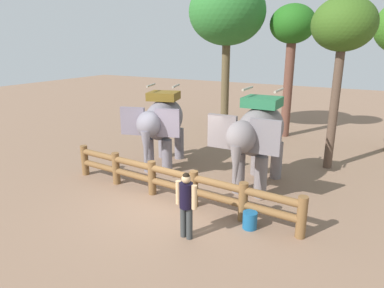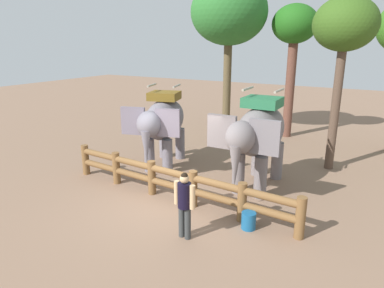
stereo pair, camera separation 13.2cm
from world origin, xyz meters
The scene contains 9 objects.
ground_plane centered at (0.00, 0.00, 0.00)m, with size 60.00×60.00×0.00m, color #856650.
log_fence centered at (0.00, 0.25, 0.60)m, with size 7.70×0.76×1.05m.
elephant_near_left centered at (-1.81, 2.51, 1.69)m, with size 2.35×3.59×3.00m.
elephant_center centered at (1.82, 2.32, 1.75)m, with size 2.07×3.61×3.12m.
tourist_woman_in_black centered at (1.37, -1.31, 0.95)m, with size 0.58×0.35×1.64m.
tree_far_left centered at (1.00, 9.07, 4.94)m, with size 2.05×2.05×6.12m.
tree_far_right centered at (3.57, 5.33, 4.88)m, with size 2.09×2.09×5.91m.
tree_deep_back centered at (-1.77, 8.01, 5.72)m, with size 3.54×3.54×7.29m.
feed_bucket centered at (2.54, -0.19, 0.22)m, with size 0.36×0.36×0.43m.
Camera 2 is at (5.11, -7.53, 4.45)m, focal length 32.34 mm.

